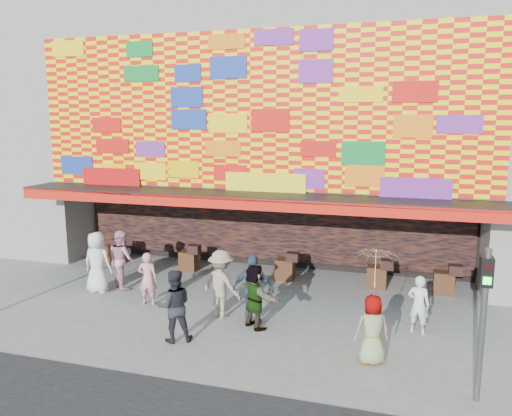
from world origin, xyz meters
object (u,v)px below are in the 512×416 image
object	(u,v)px
ped_d	(221,284)
ped_f	(255,296)
ped_g	(372,330)
ped_a	(97,262)
ped_h	(418,305)
ped_c	(174,306)
ped_i	(122,259)
signal_right	(484,308)
ped_e	(253,290)
ped_b	(148,279)
parasol	(375,269)

from	to	relation	value
ped_d	ped_f	bearing A→B (deg)	178.12
ped_g	ped_a	bearing A→B (deg)	-34.63
ped_g	ped_h	size ratio (longest dim) A/B	1.04
ped_a	ped_h	xyz separation A→B (m)	(9.46, -0.36, -0.21)
ped_d	ped_h	world-z (taller)	ped_d
ped_c	ped_h	distance (m)	6.05
ped_g	ped_i	distance (m)	8.46
signal_right	ped_e	distance (m)	5.66
ped_d	ped_i	size ratio (longest dim) A/B	1.00
signal_right	ped_h	size ratio (longest dim) A/B	2.00
ped_h	ped_f	bearing A→B (deg)	23.86
ped_a	ped_g	xyz separation A→B (m)	(8.45, -2.29, -0.17)
ped_e	ped_g	world-z (taller)	ped_e
ped_b	parasol	bearing A→B (deg)	154.96
ped_g	ped_d	bearing A→B (deg)	-39.60
ped_d	ped_g	xyz separation A→B (m)	(4.07, -1.49, -0.15)
ped_e	ped_g	bearing A→B (deg)	157.19
ped_e	ped_i	size ratio (longest dim) A/B	1.01
ped_a	ped_h	size ratio (longest dim) A/B	1.27
signal_right	parasol	world-z (taller)	signal_right
signal_right	ped_c	bearing A→B (deg)	173.63
signal_right	ped_a	size ratio (longest dim) A/B	1.57
ped_d	ped_i	distance (m)	4.12
ped_c	ped_i	size ratio (longest dim) A/B	0.95
ped_a	ped_d	xyz separation A→B (m)	(4.38, -0.80, -0.02)
ped_c	ped_d	xyz separation A→B (m)	(0.57, 1.70, 0.04)
ped_c	parasol	size ratio (longest dim) A/B	0.96
ped_f	ped_g	xyz separation A→B (m)	(3.01, -1.09, -0.06)
signal_right	ped_f	world-z (taller)	signal_right
ped_c	ped_g	size ratio (longest dim) A/B	1.14
signal_right	ped_b	size ratio (longest dim) A/B	1.93
ped_c	ped_b	bearing A→B (deg)	-76.23
ped_d	ped_e	world-z (taller)	ped_e
ped_c	ped_g	bearing A→B (deg)	154.17
ped_i	ped_c	bearing A→B (deg)	173.86
ped_f	ped_h	bearing A→B (deg)	-129.66
ped_b	ped_f	size ratio (longest dim) A/B	0.92
ped_b	ped_g	distance (m)	6.68
ped_g	ped_c	bearing A→B (deg)	-16.92
ped_e	ped_f	size ratio (longest dim) A/B	1.13
ped_e	parasol	size ratio (longest dim) A/B	1.02
ped_c	ped_g	world-z (taller)	ped_c
ped_c	ped_e	distance (m)	2.13
ped_g	ped_f	bearing A→B (deg)	-39.40
ped_c	ped_h	size ratio (longest dim) A/B	1.19
ped_c	ped_i	xyz separation A→B (m)	(-3.31, 3.09, 0.04)
ped_b	ped_h	bearing A→B (deg)	171.61
ped_b	ped_e	bearing A→B (deg)	161.41
ped_g	ped_e	bearing A→B (deg)	-41.43
ped_e	parasol	world-z (taller)	parasol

